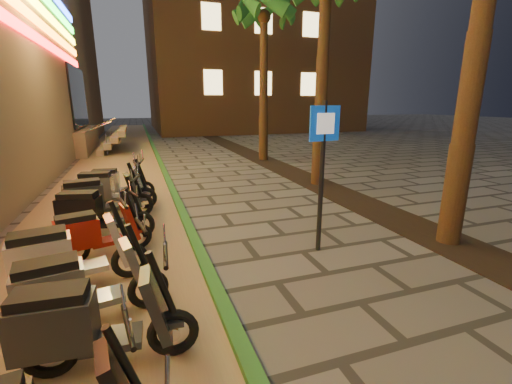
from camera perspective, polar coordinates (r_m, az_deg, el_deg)
name	(u,v)px	position (r m, az deg, el deg)	size (l,w,h in m)	color
ground	(340,362)	(3.95, 13.90, -25.78)	(120.00, 120.00, 0.00)	#474442
parking_strip	(115,178)	(12.75, -22.50, 2.10)	(3.40, 60.00, 0.01)	#8C7251
green_curb	(165,174)	(12.74, -14.89, 2.94)	(0.18, 60.00, 0.10)	#276325
planting_strip	(354,200)	(9.53, 15.97, -1.27)	(1.20, 40.00, 0.02)	black
palm_d	(264,17)	(15.80, 1.35, 27.14)	(2.97, 3.02, 7.16)	#472D19
pedestrian_sign	(323,157)	(5.79, 11.07, 5.75)	(0.57, 0.11, 2.57)	black
scooter_5	(85,324)	(3.81, -26.62, -19.09)	(1.68, 0.59, 1.18)	black
scooter_6	(77,288)	(4.51, -27.72, -13.93)	(1.65, 0.73, 1.16)	black
scooter_7	(65,257)	(5.34, -29.27, -9.38)	(1.74, 0.78, 1.22)	black
scooter_8	(93,233)	(6.24, -25.48, -6.19)	(1.51, 0.77, 1.07)	black
scooter_9	(95,213)	(7.12, -25.30, -3.12)	(1.73, 0.83, 1.22)	black
scooter_10	(98,198)	(8.03, -24.80, -0.98)	(1.82, 0.77, 1.28)	black
scooter_11	(108,189)	(8.88, -23.40, 0.46)	(1.76, 0.71, 1.24)	black
scooter_12	(115,183)	(9.77, -22.40, 1.42)	(1.58, 0.60, 1.11)	black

